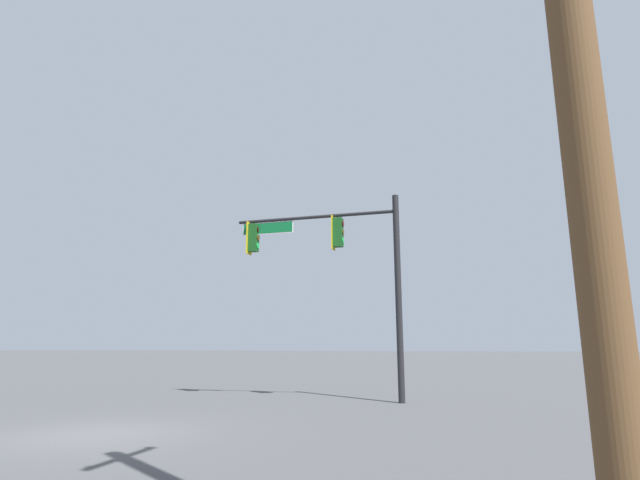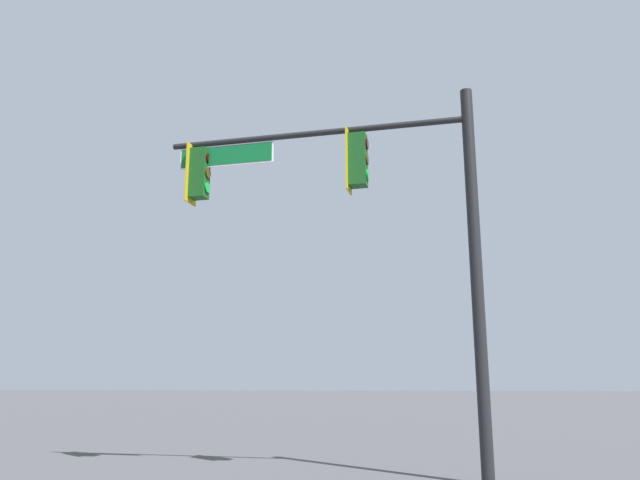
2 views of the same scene
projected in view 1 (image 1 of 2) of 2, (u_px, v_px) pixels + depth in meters
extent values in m
plane|color=#474749|center=(96.00, 435.00, 10.86)|extent=(400.00, 400.00, 0.00)
cylinder|color=black|center=(398.00, 295.00, 17.70)|extent=(0.23, 0.23, 7.36)
cylinder|color=black|center=(314.00, 217.00, 19.20)|extent=(6.28, 0.24, 0.13)
cube|color=gold|center=(333.00, 233.00, 18.86)|extent=(0.04, 0.52, 1.30)
cube|color=#144719|center=(338.00, 233.00, 18.80)|extent=(0.37, 0.33, 1.10)
cylinder|color=#144719|center=(338.00, 217.00, 18.93)|extent=(0.04, 0.04, 0.12)
cylinder|color=#340503|center=(343.00, 224.00, 18.82)|extent=(0.03, 0.22, 0.22)
cylinder|color=#392D05|center=(343.00, 232.00, 18.75)|extent=(0.03, 0.22, 0.22)
cylinder|color=green|center=(343.00, 241.00, 18.68)|extent=(0.03, 0.22, 0.22)
cube|color=gold|center=(249.00, 238.00, 19.80)|extent=(0.04, 0.52, 1.30)
cube|color=#144719|center=(254.00, 238.00, 19.74)|extent=(0.37, 0.33, 1.10)
cylinder|color=#144719|center=(254.00, 223.00, 19.87)|extent=(0.04, 0.04, 0.12)
cylinder|color=#340503|center=(258.00, 230.00, 19.76)|extent=(0.03, 0.22, 0.22)
cylinder|color=#392D05|center=(258.00, 238.00, 19.69)|extent=(0.03, 0.22, 0.22)
cylinder|color=green|center=(258.00, 246.00, 19.62)|extent=(0.03, 0.22, 0.22)
cube|color=#0F602D|center=(268.00, 228.00, 19.66)|extent=(2.06, 0.08, 0.41)
cube|color=white|center=(268.00, 228.00, 19.66)|extent=(2.12, 0.06, 0.47)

